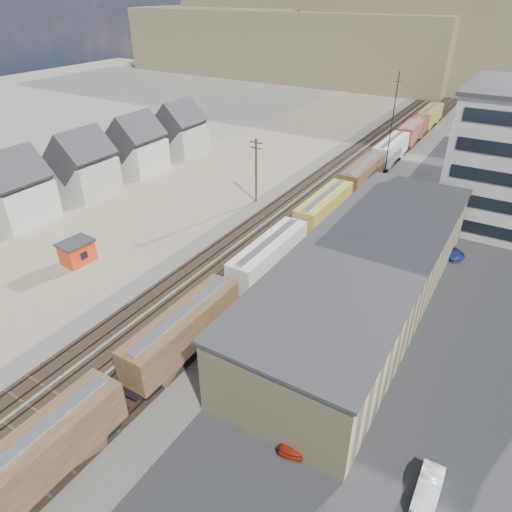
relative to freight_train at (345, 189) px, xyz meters
The scene contains 15 objects.
ground 47.66m from the freight_train, 94.58° to the right, with size 300.00×300.00×0.00m, color #6B6356.
ballast_bed 5.36m from the freight_train, 145.91° to the left, with size 18.00×200.00×0.06m, color #4C4742.
dirt_yard 25.09m from the freight_train, 162.67° to the right, with size 24.00×180.00×0.03m, color #83725A.
asphalt_lot 22.21m from the freight_train, 34.33° to the right, with size 26.00×120.00×0.04m, color #232326.
rail_tracks 5.72m from the freight_train, 149.41° to the left, with size 11.40×200.00×0.24m.
freight_train is the anchor object (origin of this frame).
warehouse 25.08m from the freight_train, 63.50° to the right, with size 12.40×40.40×7.25m.
utility_pole_north 13.68m from the freight_train, 156.19° to the right, with size 2.20×0.32×10.00m.
radio_mast 14.25m from the freight_train, 80.07° to the left, with size 1.20×0.16×18.00m.
townhouse_row 43.98m from the freight_train, 149.32° to the right, with size 8.15×68.16×10.47m.
hills_north 121.08m from the freight_train, 91.73° to the left, with size 265.00×80.00×32.00m.
maintenance_shed 38.61m from the freight_train, 123.57° to the right, with size 3.33×4.14×2.86m.
parked_car_red 42.69m from the freight_train, 72.47° to the right, with size 1.92×4.78×1.63m, color #A5240F.
parked_car_white 46.15m from the freight_train, 61.20° to the right, with size 1.44×4.14×1.36m, color white.
parked_car_blue 17.85m from the freight_train, 22.35° to the right, with size 2.39×5.19×1.44m, color navy.
Camera 1 is at (25.68, -14.07, 29.09)m, focal length 32.00 mm.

